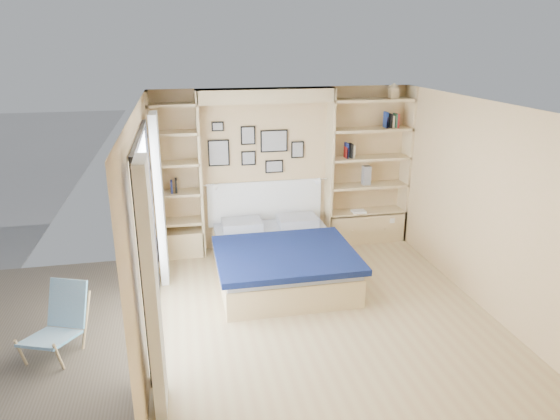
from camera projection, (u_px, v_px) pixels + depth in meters
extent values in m
plane|color=tan|center=(321.00, 311.00, 6.13)|extent=(4.50, 4.50, 0.00)
plane|color=tan|center=(283.00, 169.00, 7.81)|extent=(4.00, 0.00, 4.00)
plane|color=tan|center=(410.00, 316.00, 3.64)|extent=(4.00, 0.00, 4.00)
plane|color=tan|center=(144.00, 228.00, 5.35)|extent=(0.00, 4.50, 4.50)
plane|color=tan|center=(481.00, 205.00, 6.11)|extent=(0.00, 4.50, 4.50)
plane|color=white|center=(327.00, 105.00, 5.32)|extent=(4.50, 4.50, 0.00)
cube|color=#D0B781|center=(200.00, 176.00, 7.40)|extent=(0.04, 0.35, 2.50)
cube|color=#D0B781|center=(329.00, 169.00, 7.78)|extent=(0.04, 0.35, 2.50)
cube|color=#D0B781|center=(266.00, 95.00, 7.22)|extent=(2.00, 0.35, 0.20)
cube|color=#D0B781|center=(406.00, 165.00, 8.03)|extent=(0.04, 0.35, 2.50)
cube|color=#D0B781|center=(153.00, 178.00, 7.28)|extent=(0.04, 0.35, 2.50)
cube|color=#D0B781|center=(365.00, 226.00, 8.23)|extent=(1.30, 0.35, 0.50)
cube|color=#D0B781|center=(181.00, 243.00, 7.68)|extent=(0.70, 0.35, 0.40)
cube|color=black|center=(139.00, 137.00, 5.04)|extent=(0.04, 2.08, 0.06)
cube|color=black|center=(156.00, 327.00, 5.75)|extent=(0.04, 2.08, 0.06)
cube|color=black|center=(143.00, 283.00, 4.46)|extent=(0.04, 0.06, 2.20)
cube|color=black|center=(152.00, 211.00, 6.35)|extent=(0.04, 0.06, 2.20)
cube|color=silver|center=(147.00, 239.00, 5.39)|extent=(0.01, 2.00, 2.20)
cube|color=white|center=(152.00, 292.00, 4.20)|extent=(0.10, 0.45, 2.30)
cube|color=white|center=(159.00, 200.00, 6.61)|extent=(0.10, 0.45, 2.30)
cube|color=#D0B781|center=(366.00, 212.00, 8.15)|extent=(1.30, 0.35, 0.04)
cube|color=#D0B781|center=(368.00, 185.00, 8.00)|extent=(1.30, 0.35, 0.04)
cube|color=#D0B781|center=(369.00, 158.00, 7.86)|extent=(1.30, 0.35, 0.04)
cube|color=#D0B781|center=(371.00, 129.00, 7.71)|extent=(1.30, 0.35, 0.04)
cube|color=#D0B781|center=(373.00, 100.00, 7.57)|extent=(1.30, 0.35, 0.04)
cube|color=#D0B781|center=(179.00, 222.00, 7.56)|extent=(0.70, 0.35, 0.04)
cube|color=#D0B781|center=(177.00, 193.00, 7.42)|extent=(0.70, 0.35, 0.04)
cube|color=#D0B781|center=(175.00, 164.00, 7.27)|extent=(0.70, 0.35, 0.04)
cube|color=#D0B781|center=(173.00, 133.00, 7.13)|extent=(0.70, 0.35, 0.04)
cube|color=#D0B781|center=(171.00, 105.00, 7.00)|extent=(0.70, 0.35, 0.04)
cube|color=#D0B781|center=(280.00, 264.00, 6.98)|extent=(1.72, 2.14, 0.38)
cube|color=#A1A5AF|center=(280.00, 249.00, 6.90)|extent=(1.68, 2.10, 0.10)
cube|color=#0D1741|center=(286.00, 255.00, 6.54)|extent=(1.82, 1.50, 0.08)
cube|color=#A1A5AF|center=(242.00, 224.00, 7.50)|extent=(0.59, 0.43, 0.12)
cube|color=#A1A5AF|center=(297.00, 220.00, 7.66)|extent=(0.59, 0.43, 0.12)
cube|color=white|center=(265.00, 203.00, 7.90)|extent=(1.82, 0.04, 0.70)
cube|color=black|center=(219.00, 153.00, 7.50)|extent=(0.32, 0.02, 0.40)
cube|color=gray|center=(219.00, 153.00, 7.49)|extent=(0.28, 0.01, 0.36)
cube|color=black|center=(248.00, 135.00, 7.51)|extent=(0.22, 0.02, 0.28)
cube|color=gray|center=(248.00, 136.00, 7.50)|extent=(0.18, 0.01, 0.24)
cube|color=black|center=(248.00, 158.00, 7.62)|extent=(0.22, 0.02, 0.22)
cube|color=gray|center=(249.00, 158.00, 7.61)|extent=(0.18, 0.01, 0.18)
cube|color=black|center=(274.00, 141.00, 7.62)|extent=(0.42, 0.02, 0.34)
cube|color=gray|center=(274.00, 141.00, 7.61)|extent=(0.38, 0.01, 0.30)
cube|color=black|center=(274.00, 166.00, 7.75)|extent=(0.28, 0.02, 0.20)
cube|color=gray|center=(274.00, 167.00, 7.74)|extent=(0.24, 0.01, 0.16)
cube|color=black|center=(297.00, 150.00, 7.73)|extent=(0.20, 0.02, 0.26)
cube|color=gray|center=(298.00, 150.00, 7.72)|extent=(0.16, 0.01, 0.22)
cube|color=black|center=(218.00, 126.00, 7.37)|extent=(0.18, 0.02, 0.14)
cube|color=gray|center=(218.00, 127.00, 7.36)|extent=(0.14, 0.01, 0.10)
cylinder|color=silver|center=(210.00, 185.00, 7.40)|extent=(0.20, 0.02, 0.02)
cone|color=white|center=(217.00, 186.00, 7.43)|extent=(0.13, 0.12, 0.15)
cylinder|color=silver|center=(322.00, 179.00, 7.73)|extent=(0.20, 0.02, 0.02)
cone|color=white|center=(316.00, 181.00, 7.72)|extent=(0.13, 0.12, 0.15)
cube|color=#A51E1E|center=(346.00, 152.00, 7.74)|extent=(0.02, 0.15, 0.17)
cube|color=navy|center=(346.00, 150.00, 7.74)|extent=(0.03, 0.15, 0.24)
cube|color=black|center=(351.00, 151.00, 7.75)|extent=(0.03, 0.15, 0.22)
cube|color=#BFB28C|center=(352.00, 151.00, 7.76)|extent=(0.04, 0.15, 0.20)
cube|color=#A51E1E|center=(386.00, 122.00, 7.72)|extent=(0.02, 0.15, 0.17)
cube|color=navy|center=(386.00, 120.00, 7.71)|extent=(0.03, 0.15, 0.24)
cube|color=black|center=(390.00, 121.00, 7.72)|extent=(0.03, 0.15, 0.22)
cube|color=#BFB28C|center=(392.00, 122.00, 7.73)|extent=(0.04, 0.15, 0.18)
cube|color=#26593F|center=(395.00, 120.00, 7.74)|extent=(0.03, 0.15, 0.22)
cube|color=#A51E1E|center=(396.00, 120.00, 7.74)|extent=(0.03, 0.15, 0.21)
cube|color=navy|center=(172.00, 187.00, 7.37)|extent=(0.02, 0.15, 0.18)
cube|color=black|center=(176.00, 186.00, 7.37)|extent=(0.03, 0.15, 0.20)
cube|color=#D0B781|center=(393.00, 93.00, 7.59)|extent=(0.13, 0.13, 0.15)
cone|color=#D0B781|center=(394.00, 85.00, 7.56)|extent=(0.20, 0.20, 0.08)
cube|color=slate|center=(366.00, 175.00, 7.94)|extent=(0.12, 0.12, 0.30)
cube|color=white|center=(359.00, 211.00, 8.06)|extent=(0.22, 0.16, 0.03)
cube|color=#706252|center=(4.00, 345.00, 5.45)|extent=(3.20, 4.00, 0.05)
cylinder|color=tan|center=(21.00, 353.00, 4.99)|extent=(0.07, 0.13, 0.37)
cylinder|color=tan|center=(59.00, 358.00, 4.93)|extent=(0.07, 0.13, 0.37)
cylinder|color=tan|center=(51.00, 318.00, 5.45)|extent=(0.14, 0.30, 0.61)
cylinder|color=tan|center=(86.00, 322.00, 5.38)|extent=(0.14, 0.30, 0.61)
cube|color=teal|center=(50.00, 338.00, 5.11)|extent=(0.58, 0.64, 0.14)
cube|color=teal|center=(67.00, 303.00, 5.38)|extent=(0.47, 0.35, 0.50)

